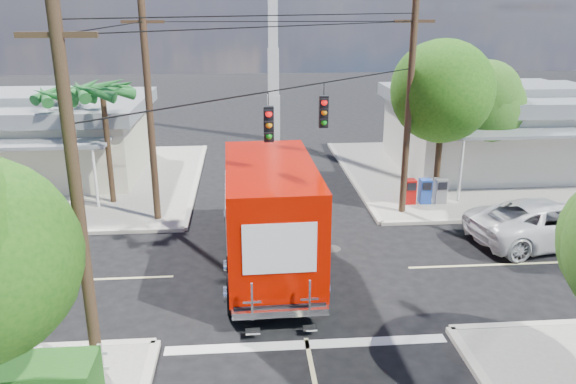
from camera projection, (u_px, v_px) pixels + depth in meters
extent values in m
plane|color=black|center=(293.00, 272.00, 18.96)|extent=(120.00, 120.00, 0.00)
cube|color=gray|center=(478.00, 172.00, 30.20)|extent=(14.00, 14.00, 0.14)
cube|color=beige|center=(349.00, 175.00, 29.66)|extent=(0.25, 14.00, 0.14)
cube|color=beige|center=(545.00, 219.00, 23.57)|extent=(14.00, 0.25, 0.14)
cube|color=gray|center=(58.00, 182.00, 28.50)|extent=(14.00, 14.00, 0.14)
cube|color=beige|center=(197.00, 179.00, 29.04)|extent=(0.25, 14.00, 0.14)
cube|color=beige|center=(3.00, 235.00, 21.88)|extent=(14.00, 0.25, 0.14)
cube|color=beige|center=(275.00, 184.00, 28.42)|extent=(0.12, 12.00, 0.01)
cube|color=beige|center=(576.00, 262.00, 19.73)|extent=(12.00, 0.12, 0.01)
cube|color=silver|center=(307.00, 345.00, 14.89)|extent=(7.50, 0.40, 0.01)
cube|color=silver|center=(500.00, 135.00, 30.70)|extent=(11.00, 8.00, 3.40)
cube|color=gray|center=(505.00, 98.00, 30.06)|extent=(11.80, 8.80, 0.70)
cube|color=gray|center=(506.00, 89.00, 29.90)|extent=(6.05, 4.40, 0.50)
cube|color=gray|center=(551.00, 133.00, 25.69)|extent=(9.90, 1.80, 0.15)
cylinder|color=silver|center=(461.00, 170.00, 25.05)|extent=(0.12, 0.12, 2.90)
cube|color=beige|center=(43.00, 143.00, 29.32)|extent=(10.00, 8.00, 3.20)
cube|color=gray|center=(38.00, 106.00, 28.71)|extent=(10.80, 8.80, 0.70)
cube|color=gray|center=(37.00, 97.00, 28.55)|extent=(5.50, 4.40, 0.50)
cube|color=gray|center=(2.00, 145.00, 24.34)|extent=(9.00, 1.80, 0.15)
cylinder|color=silver|center=(95.00, 178.00, 24.31)|extent=(0.12, 0.12, 2.70)
cube|color=silver|center=(274.00, 118.00, 37.45)|extent=(0.80, 0.80, 3.00)
cube|color=silver|center=(273.00, 72.00, 36.51)|extent=(0.70, 0.70, 3.00)
cube|color=silver|center=(273.00, 24.00, 35.57)|extent=(0.60, 0.60, 3.00)
cylinder|color=#422D1C|center=(438.00, 155.00, 25.26)|extent=(0.28, 0.28, 4.10)
sphere|color=#1A5010|center=(443.00, 98.00, 24.46)|extent=(4.10, 4.10, 4.10)
sphere|color=#1A5010|center=(433.00, 92.00, 24.54)|extent=(3.33, 3.33, 3.33)
sphere|color=#1A5010|center=(453.00, 102.00, 24.24)|extent=(3.58, 3.58, 3.58)
cylinder|color=#422D1C|center=(474.00, 148.00, 27.63)|extent=(0.28, 0.28, 3.58)
sphere|color=#2E5519|center=(479.00, 102.00, 26.92)|extent=(3.58, 3.58, 3.58)
sphere|color=#2E5519|center=(470.00, 97.00, 27.01)|extent=(2.91, 2.91, 2.91)
sphere|color=#2E5519|center=(489.00, 106.00, 26.70)|extent=(3.14, 3.14, 3.14)
cylinder|color=#422D1C|center=(108.00, 148.00, 24.65)|extent=(0.24, 0.24, 5.00)
cone|color=#1D6225|center=(123.00, 88.00, 23.90)|extent=(0.50, 2.06, 0.98)
cone|color=#1D6225|center=(119.00, 86.00, 24.54)|extent=(1.92, 1.68, 0.98)
cone|color=#1D6225|center=(102.00, 86.00, 24.65)|extent=(2.12, 0.95, 0.98)
cone|color=#1D6225|center=(85.00, 87.00, 24.14)|extent=(1.34, 2.07, 0.98)
cone|color=#1D6225|center=(80.00, 90.00, 23.40)|extent=(1.34, 2.07, 0.98)
cone|color=#1D6225|center=(92.00, 91.00, 22.99)|extent=(2.12, 0.95, 0.98)
cone|color=#1D6225|center=(112.00, 90.00, 23.21)|extent=(1.92, 1.68, 0.98)
cylinder|color=#422D1C|center=(72.00, 145.00, 25.98)|extent=(0.24, 0.24, 4.60)
cone|color=#1D6225|center=(86.00, 93.00, 25.30)|extent=(0.50, 2.06, 0.98)
cone|color=#1D6225|center=(82.00, 91.00, 25.94)|extent=(1.92, 1.68, 0.98)
cone|color=#1D6225|center=(66.00, 90.00, 26.04)|extent=(2.12, 0.95, 0.98)
cone|color=#1D6225|center=(49.00, 92.00, 25.53)|extent=(1.34, 2.07, 0.98)
cone|color=#1D6225|center=(44.00, 95.00, 24.79)|extent=(1.34, 2.07, 0.98)
cone|color=#1D6225|center=(55.00, 96.00, 24.38)|extent=(2.12, 0.95, 0.98)
cone|color=#1D6225|center=(74.00, 95.00, 24.60)|extent=(1.92, 1.68, 0.98)
cylinder|color=#473321|center=(77.00, 201.00, 12.23)|extent=(0.28, 0.28, 9.00)
cube|color=#473321|center=(57.00, 35.00, 11.13)|extent=(1.60, 0.12, 0.12)
cylinder|color=#473321|center=(409.00, 111.00, 22.87)|extent=(0.28, 0.28, 9.00)
cube|color=#473321|center=(415.00, 21.00, 21.77)|extent=(1.60, 0.12, 0.12)
cylinder|color=#473321|center=(150.00, 115.00, 22.07)|extent=(0.28, 0.28, 9.00)
cube|color=#473321|center=(143.00, 22.00, 20.97)|extent=(1.60, 0.12, 0.12)
cylinder|color=black|center=(293.00, 88.00, 17.01)|extent=(10.43, 10.43, 0.04)
cube|color=black|center=(269.00, 124.00, 16.49)|extent=(0.30, 0.24, 1.05)
sphere|color=red|center=(269.00, 114.00, 16.26)|extent=(0.20, 0.20, 0.20)
cube|color=black|center=(324.00, 112.00, 18.44)|extent=(0.30, 0.24, 1.05)
sphere|color=red|center=(324.00, 102.00, 18.20)|extent=(0.20, 0.20, 0.20)
cube|color=silver|center=(101.00, 363.00, 13.07)|extent=(0.09, 0.06, 1.00)
cube|color=#B00C0A|center=(410.00, 191.00, 25.06)|extent=(0.50, 0.50, 1.10)
cube|color=#1E42A3|center=(425.00, 191.00, 25.11)|extent=(0.50, 0.50, 1.10)
cube|color=slate|center=(440.00, 191.00, 25.17)|extent=(0.50, 0.50, 1.10)
cube|color=black|center=(269.00, 247.00, 19.43)|extent=(2.76, 8.69, 0.28)
cube|color=#C10E00|center=(262.00, 193.00, 22.34)|extent=(2.70, 1.95, 2.44)
cube|color=black|center=(261.00, 176.00, 22.93)|extent=(2.33, 0.33, 1.05)
cube|color=silver|center=(261.00, 203.00, 23.52)|extent=(2.55, 0.20, 0.39)
cube|color=#C10E00|center=(270.00, 212.00, 17.96)|extent=(2.92, 6.49, 3.21)
cube|color=white|center=(314.00, 206.00, 18.05)|extent=(0.12, 3.98, 1.44)
cube|color=white|center=(226.00, 209.00, 17.77)|extent=(0.12, 3.98, 1.44)
cube|color=white|center=(280.00, 249.00, 14.86)|extent=(1.99, 0.07, 1.44)
cube|color=silver|center=(280.00, 312.00, 15.30)|extent=(2.66, 0.34, 0.20)
cube|color=silver|center=(252.00, 302.00, 14.95)|extent=(0.50, 0.08, 1.11)
cube|color=silver|center=(310.00, 299.00, 15.10)|extent=(0.50, 0.08, 1.11)
cylinder|color=black|center=(231.00, 216.00, 22.33)|extent=(0.38, 1.23, 1.22)
cylinder|color=black|center=(294.00, 214.00, 22.58)|extent=(0.38, 1.23, 1.22)
cylinder|color=black|center=(233.00, 294.00, 16.27)|extent=(0.38, 1.23, 1.22)
cylinder|color=black|center=(320.00, 290.00, 16.52)|extent=(0.38, 1.23, 1.22)
imported|color=silver|center=(548.00, 222.00, 21.06)|extent=(6.43, 3.75, 1.68)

